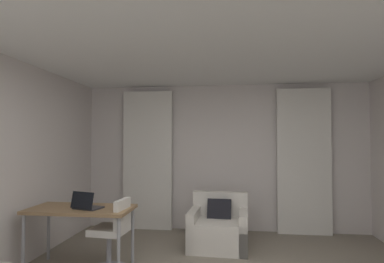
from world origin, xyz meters
The scene contains 8 objects.
wall_window centered at (0.00, 3.03, 1.30)m, with size 5.12×0.06×2.60m.
ceiling centered at (0.00, 0.00, 2.63)m, with size 5.12×6.12×0.06m, color white.
curtain_left_panel centered at (-1.38, 2.90, 1.25)m, with size 0.90×0.06×2.50m.
curtain_right_panel centered at (1.38, 2.90, 1.25)m, with size 0.90×0.06×2.50m.
armchair centered at (-0.05, 2.06, 0.28)m, with size 0.89×0.81×0.78m.
desk centered at (-1.73, 1.06, 0.69)m, with size 1.27×0.62×0.76m.
desk_chair centered at (-1.31, 1.03, 0.39)m, with size 0.48×0.48×0.88m.
laptop centered at (-1.63, 0.98, 0.80)m, with size 0.38×0.33×0.22m.
Camera 1 is at (0.12, -2.69, 1.58)m, focal length 29.40 mm.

